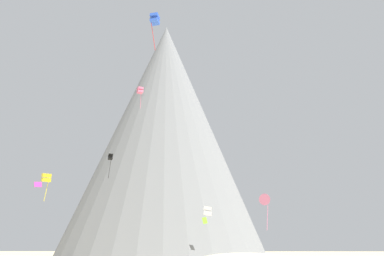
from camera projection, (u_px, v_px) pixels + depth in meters
name	position (u px, v px, depth m)	size (l,w,h in m)	color
rock_massif	(166.00, 147.00, 111.39)	(75.02, 75.02, 66.46)	slate
kite_pink_low	(265.00, 200.00, 59.86)	(1.73, 1.02, 5.38)	pink
kite_black_mid	(110.00, 157.00, 84.04)	(1.26, 1.29, 5.13)	black
kite_yellow_low	(46.00, 178.00, 65.31)	(1.91, 1.94, 4.63)	yellow
kite_white_low	(208.00, 211.00, 57.71)	(1.19, 1.12, 1.35)	white
kite_blue_high	(155.00, 19.00, 56.88)	(1.34, 1.41, 5.55)	blue
kite_magenta_low	(38.00, 184.00, 53.92)	(0.92, 0.80, 0.78)	#D1339E
kite_lime_low	(205.00, 220.00, 80.02)	(1.17, 0.40, 1.44)	#8CD133
kite_rainbow_high	(140.00, 90.00, 84.01)	(1.53, 1.53, 4.72)	#E5668C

